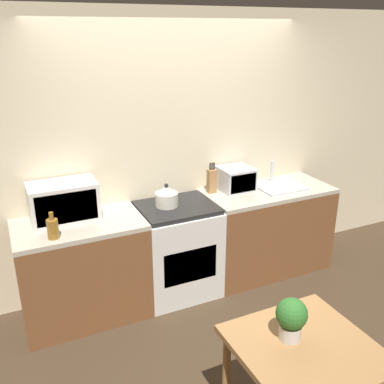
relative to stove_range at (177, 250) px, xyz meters
name	(u,v)px	position (x,y,z in m)	size (l,w,h in m)	color
ground_plane	(220,325)	(0.12, -0.65, -0.45)	(16.00, 16.00, 0.00)	#3D2D1E
wall_back	(174,153)	(0.12, 0.34, 0.85)	(10.00, 0.06, 2.60)	beige
counter_left_run	(83,270)	(-0.89, 0.00, 0.00)	(1.06, 0.62, 0.90)	brown
counter_right_run	(266,230)	(1.01, 0.00, 0.00)	(1.31, 0.62, 0.90)	brown
stove_range	(177,250)	(0.00, 0.00, 0.00)	(0.71, 0.62, 0.90)	silver
kettle	(167,196)	(-0.08, 0.04, 0.54)	(0.21, 0.21, 0.22)	beige
microwave	(64,202)	(-0.97, 0.13, 0.61)	(0.55, 0.33, 0.33)	silver
bottle	(53,228)	(-1.11, -0.19, 0.54)	(0.09, 0.09, 0.22)	olive
knife_block	(212,181)	(0.45, 0.16, 0.58)	(0.08, 0.07, 0.31)	#9E7042
toaster_oven	(236,179)	(0.70, 0.13, 0.57)	(0.32, 0.31, 0.23)	silver
sink_basin	(279,186)	(1.13, 0.01, 0.47)	(0.45, 0.39, 0.24)	silver
dining_table	(304,360)	(0.01, -1.83, 0.18)	(0.77, 0.76, 0.74)	#9E7042
potted_plant	(291,317)	(-0.04, -1.74, 0.43)	(0.18, 0.18, 0.26)	beige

